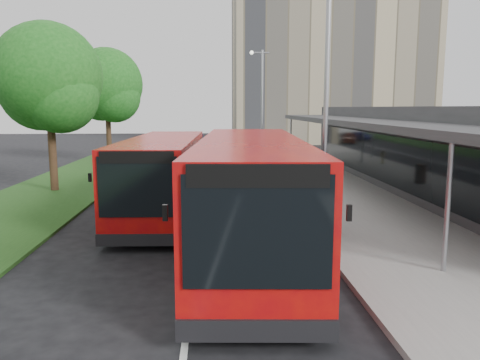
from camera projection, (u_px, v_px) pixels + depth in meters
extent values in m
plane|color=black|center=(197.00, 244.00, 13.66)|extent=(120.00, 120.00, 0.00)
cube|color=gray|center=(289.00, 162.00, 33.72)|extent=(5.00, 80.00, 0.15)
cube|color=#1B3F14|center=(107.00, 163.00, 32.99)|extent=(5.00, 80.00, 0.10)
cube|color=silver|center=(205.00, 173.00, 28.46)|extent=(0.12, 70.00, 0.01)
cube|color=silver|center=(324.00, 265.00, 11.88)|extent=(0.12, 2.00, 0.01)
cube|color=silver|center=(287.00, 212.00, 17.79)|extent=(0.12, 2.00, 0.01)
cube|color=silver|center=(269.00, 186.00, 23.71)|extent=(0.12, 2.00, 0.01)
cube|color=silver|center=(257.00, 170.00, 29.63)|extent=(0.12, 2.00, 0.01)
cube|color=silver|center=(250.00, 160.00, 35.55)|extent=(0.12, 2.00, 0.01)
cube|color=silver|center=(245.00, 153.00, 41.47)|extent=(0.12, 2.00, 0.01)
cube|color=silver|center=(241.00, 147.00, 47.39)|extent=(0.12, 2.00, 0.01)
cube|color=silver|center=(238.00, 143.00, 53.31)|extent=(0.12, 2.00, 0.01)
cube|color=silver|center=(235.00, 139.00, 59.23)|extent=(0.12, 2.00, 0.01)
cube|color=tan|center=(328.00, 64.00, 54.51)|extent=(22.00, 12.00, 18.00)
cube|color=#2B2B2D|center=(437.00, 150.00, 21.87)|extent=(5.00, 26.00, 4.00)
cube|color=black|center=(384.00, 159.00, 21.79)|extent=(0.06, 24.00, 2.20)
cube|color=#2B2B2D|center=(359.00, 122.00, 21.46)|extent=(2.80, 26.00, 0.25)
cylinder|color=gray|center=(447.00, 208.00, 10.78)|extent=(0.12, 0.12, 3.30)
cylinder|color=gray|center=(291.00, 141.00, 32.49)|extent=(0.12, 0.12, 3.30)
cylinder|color=#372616|center=(53.00, 152.00, 21.85)|extent=(0.36, 0.36, 3.82)
sphere|color=#155115|center=(48.00, 76.00, 21.31)|extent=(4.87, 4.87, 4.87)
sphere|color=#155115|center=(60.00, 95.00, 21.09)|extent=(3.48, 3.48, 3.48)
sphere|color=#155115|center=(42.00, 90.00, 21.87)|extent=(3.82, 3.82, 3.82)
cylinder|color=#372616|center=(109.00, 135.00, 33.67)|extent=(0.36, 0.36, 3.99)
sphere|color=#155115|center=(107.00, 84.00, 33.12)|extent=(5.07, 5.07, 5.07)
sphere|color=#155115|center=(115.00, 97.00, 32.90)|extent=(3.62, 3.62, 3.62)
sphere|color=#155115|center=(102.00, 93.00, 33.68)|extent=(3.99, 3.99, 3.99)
cylinder|color=gray|center=(326.00, 101.00, 15.24)|extent=(0.16, 0.16, 8.00)
cylinder|color=gray|center=(262.00, 105.00, 34.97)|extent=(0.16, 0.16, 8.00)
cylinder|color=gray|center=(260.00, 53.00, 34.37)|extent=(1.40, 0.10, 0.10)
sphere|color=silver|center=(252.00, 53.00, 34.34)|extent=(0.28, 0.28, 0.28)
cube|color=#AF0F09|center=(251.00, 189.00, 12.72)|extent=(3.28, 11.11, 2.77)
cube|color=black|center=(251.00, 237.00, 12.93)|extent=(3.30, 11.13, 0.31)
cube|color=black|center=(258.00, 233.00, 7.24)|extent=(2.35, 0.19, 1.83)
cube|color=black|center=(248.00, 153.00, 18.10)|extent=(2.30, 0.19, 1.36)
cube|color=black|center=(203.00, 170.00, 12.96)|extent=(0.63, 9.39, 1.25)
cube|color=black|center=(298.00, 170.00, 12.95)|extent=(0.63, 9.39, 1.25)
cube|color=black|center=(257.00, 331.00, 7.48)|extent=(2.61, 0.24, 0.37)
cube|color=black|center=(258.00, 176.00, 7.09)|extent=(2.19, 0.17, 0.37)
cube|color=black|center=(165.00, 213.00, 7.43)|extent=(0.08, 0.08, 0.26)
cube|color=black|center=(349.00, 213.00, 7.42)|extent=(0.08, 0.08, 0.26)
cylinder|color=black|center=(199.00, 282.00, 9.41)|extent=(0.37, 0.96, 0.94)
cylinder|color=black|center=(308.00, 282.00, 9.41)|extent=(0.37, 0.96, 0.94)
cylinder|color=black|center=(217.00, 208.00, 16.44)|extent=(0.37, 0.96, 0.94)
cylinder|color=black|center=(280.00, 208.00, 16.43)|extent=(0.37, 0.96, 0.94)
cube|color=#AF0F09|center=(164.00, 172.00, 17.49)|extent=(2.70, 10.00, 2.50)
cube|color=black|center=(164.00, 204.00, 17.68)|extent=(2.72, 10.02, 0.28)
cube|color=black|center=(138.00, 187.00, 12.53)|extent=(2.13, 0.12, 1.65)
cube|color=black|center=(178.00, 149.00, 22.35)|extent=(2.08, 0.12, 1.23)
cube|color=black|center=(133.00, 159.00, 17.68)|extent=(0.34, 8.50, 1.13)
cube|color=black|center=(196.00, 159.00, 17.73)|extent=(0.34, 8.50, 1.13)
cube|color=black|center=(139.00, 240.00, 12.75)|extent=(2.36, 0.16, 0.33)
cube|color=black|center=(137.00, 157.00, 12.40)|extent=(1.99, 0.11, 0.33)
cube|color=black|center=(90.00, 177.00, 12.67)|extent=(0.08, 0.08, 0.24)
cube|color=black|center=(188.00, 177.00, 12.73)|extent=(0.08, 0.08, 0.24)
cylinder|color=black|center=(118.00, 223.00, 14.47)|extent=(0.31, 0.86, 0.85)
cylinder|color=black|center=(182.00, 222.00, 14.52)|extent=(0.31, 0.86, 0.85)
cylinder|color=black|center=(152.00, 188.00, 20.82)|extent=(0.31, 0.86, 0.85)
cylinder|color=black|center=(196.00, 187.00, 20.87)|extent=(0.31, 0.86, 0.85)
cylinder|color=#382417|center=(320.00, 174.00, 23.43)|extent=(0.60, 0.60, 0.97)
cylinder|color=#D9BC0B|center=(277.00, 158.00, 31.57)|extent=(0.15, 0.15, 0.89)
imported|color=#5E1D0D|center=(220.00, 138.00, 51.30)|extent=(2.61, 4.11, 1.30)
imported|color=navy|center=(194.00, 136.00, 56.36)|extent=(2.08, 3.28, 1.02)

